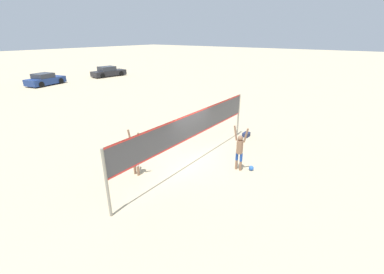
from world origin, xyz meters
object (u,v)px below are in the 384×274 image
object	(u,v)px
player_blocker	(135,153)
volleyball	(251,168)
volleyball_net	(192,128)
player_spiker	(240,148)
parked_car_far	(45,80)
gear_bag	(246,135)
parked_car_mid	(108,72)

from	to	relation	value
player_blocker	volleyball	size ratio (longest dim) A/B	9.21
volleyball_net	player_spiker	size ratio (longest dim) A/B	4.55
volleyball_net	volleyball	bearing A→B (deg)	-66.30
player_blocker	parked_car_far	distance (m)	25.14
gear_bag	parked_car_mid	distance (m)	27.00
player_blocker	parked_car_mid	size ratio (longest dim) A/B	0.41
player_spiker	parked_car_far	distance (m)	27.60
player_blocker	parked_car_mid	distance (m)	28.47
gear_bag	player_blocker	bearing A→B (deg)	164.60
volleyball_net	volleyball	size ratio (longest dim) A/B	42.34
volleyball_net	volleyball	world-z (taller)	volleyball_net
player_blocker	parked_car_mid	bearing A→B (deg)	145.40
volleyball	parked_car_far	world-z (taller)	parked_car_far
volleyball	parked_car_far	xyz separation A→B (m)	(4.57, 27.65, 0.50)
volleyball_net	parked_car_far	size ratio (longest dim) A/B	2.01
player_blocker	gear_bag	distance (m)	7.03
volleyball	gear_bag	size ratio (longest dim) A/B	0.46
gear_bag	parked_car_far	bearing A→B (deg)	87.65
parked_car_mid	parked_car_far	xyz separation A→B (m)	(-8.39, 0.47, -0.00)
volleyball_net	volleyball	xyz separation A→B (m)	(1.06, -2.42, -1.66)
gear_bag	parked_car_far	xyz separation A→B (m)	(1.06, 25.76, 0.49)
player_blocker	gear_bag	size ratio (longest dim) A/B	4.27
player_blocker	parked_car_mid	world-z (taller)	player_blocker
volleyball	gear_bag	bearing A→B (deg)	28.35
volleyball_net	player_blocker	bearing A→B (deg)	148.41
volleyball_net	parked_car_mid	size ratio (longest dim) A/B	1.89
volleyball_net	player_blocker	distance (m)	2.63
volleyball	player_blocker	bearing A→B (deg)	130.62
parked_car_mid	player_spiker	bearing A→B (deg)	-110.08
parked_car_mid	parked_car_far	bearing A→B (deg)	-176.91
player_spiker	parked_car_mid	world-z (taller)	player_spiker
parked_car_far	volleyball_net	bearing A→B (deg)	-115.34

